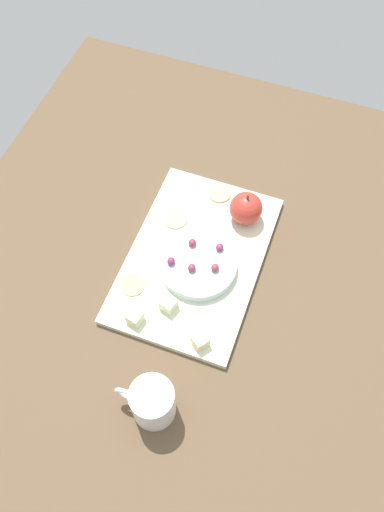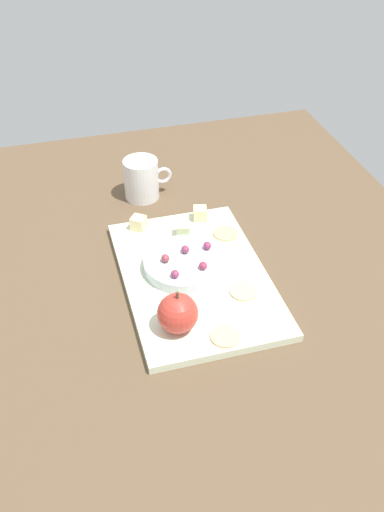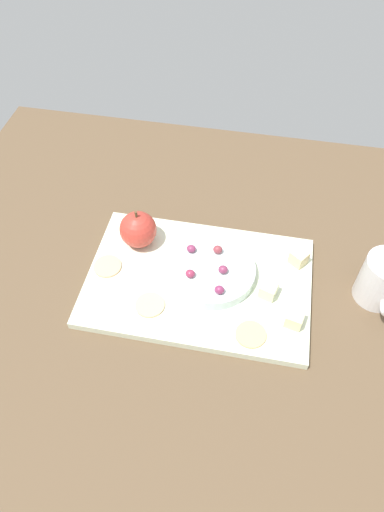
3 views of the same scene
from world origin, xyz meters
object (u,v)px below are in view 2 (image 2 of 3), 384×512
Objects in this scene: platter at (195,277)px; grape_2 at (185,250)px; cracker_2 at (244,291)px; serving_dish at (184,264)px; grape_4 at (175,274)px; cheese_cube_1 at (200,213)px; grape_1 at (203,266)px; cracker_0 at (225,337)px; grape_3 at (207,244)px; grape_0 at (165,258)px; cheese_cube_0 at (183,230)px; apple_whole at (178,313)px; cheese_cube_2 at (138,223)px; cracker_1 at (226,233)px; cup at (142,179)px.

platter is 5.53cm from grape_2.
serving_dish is at bearing -137.76° from cracker_2.
grape_2 is (-11.21, -7.76, 2.70)cm from cracker_2.
grape_4 is at bearing -113.62° from cracker_2.
grape_1 is (18.28, -4.78, 1.49)cm from cheese_cube_1.
cracker_0 is 3.02× the size of grape_4.
grape_0 is at bearing -76.88° from grape_3.
cheese_cube_0 is 20.36cm from cracker_2.
cheese_cube_2 is at bearing -178.77° from apple_whole.
cracker_1 is at bearing 132.21° from grape_4.
cracker_0 is at bearing 4.68° from cup.
cheese_cube_1 is 13.09cm from cheese_cube_2.
cheese_cube_2 is 0.54× the size of cracker_2.
cheese_cube_0 is at bearing 167.99° from grape_2.
grape_2 is 4.35cm from grape_3.
grape_4 is at bearing -49.78° from grape_3.
platter is 4.00cm from grape_1.
cracker_1 is 24.50cm from cup.
cheese_cube_0 is 8.31cm from grape_3.
cup is (-28.76, -2.02, 1.99)cm from serving_dish.
cracker_1 is at bearing 172.14° from cracker_2.
serving_dish is 9.17× the size of grape_3.
cup is at bearing -147.98° from cracker_1.
grape_3 is (-5.83, 2.44, 0.06)cm from grape_1.
grape_0 reaches higher than serving_dish.
cracker_1 is 0.46× the size of cup.
grape_4 is (19.27, 2.82, 1.49)cm from cheese_cube_2.
grape_0 is at bearing -117.15° from platter.
grape_0 is 4.51cm from grape_2.
cracker_0 is at bearing 5.69° from serving_dish.
grape_1 reaches higher than cheese_cube_2.
cheese_cube_1 is at bearing 160.72° from platter.
apple_whole reaches higher than cheese_cube_0.
cheese_cube_2 is 1.63× the size of grape_3.
grape_2 reaches higher than cracker_0.
cheese_cube_1 is 16.93cm from cup.
cracker_2 is 12.46cm from grape_3.
cheese_cube_1 is at bearing 153.48° from serving_dish.
cup reaches higher than serving_dish.
cup reaches higher than grape_1.
cheese_cube_1 is 1.00× the size of cheese_cube_2.
grape_4 is at bearing 168.13° from apple_whole.
grape_4 is at bearing -28.21° from cheese_cube_1.
serving_dish is 3.04× the size of cracker_1.
cheese_cube_0 is at bearing -162.79° from cracker_2.
cheese_cube_0 reaches higher than cracker_2.
cup is (-26.87, -2.73, 0.17)cm from grape_2.
grape_4 is at bearing -63.47° from platter.
apple_whole is 4.13× the size of grape_1.
grape_2 is (13.03, 6.42, 1.54)cm from cheese_cube_2.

